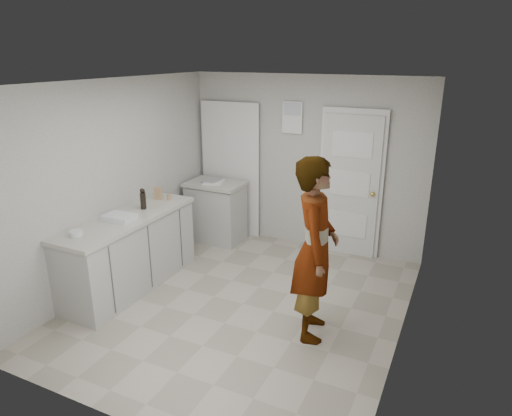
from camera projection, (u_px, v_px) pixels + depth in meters
The scene contains 12 objects.
ground at pixel (243, 304), 5.32m from camera, with size 4.00×4.00×0.00m, color gray.
room_shell at pixel (292, 178), 6.72m from camera, with size 4.00×4.00×4.00m.
main_counter at pixel (130, 254), 5.60m from camera, with size 0.64×1.96×0.93m.
side_counter at pixel (216, 213), 7.01m from camera, with size 0.84×0.61×0.93m.
person at pixel (315, 250), 4.49m from camera, with size 0.69×0.45×1.88m, color silver.
cake_mix_box at pixel (158, 193), 6.05m from camera, with size 0.10×0.05×0.17m, color #A57F52.
spice_jar at pixel (169, 197), 6.03m from camera, with size 0.05×0.05×0.08m, color #A1835C.
oil_cruet_a at pixel (143, 199), 5.65m from camera, with size 0.07×0.07×0.27m.
oil_cruet_b at pixel (144, 199), 5.70m from camera, with size 0.05×0.05×0.24m.
baking_dish at pixel (119, 218), 5.32m from camera, with size 0.37×0.27×0.06m.
egg_bowl at pixel (76, 233), 4.86m from camera, with size 0.14×0.14×0.05m.
papers at pixel (214, 182), 6.86m from camera, with size 0.28×0.35×0.01m, color white.
Camera 1 is at (2.14, -4.15, 2.78)m, focal length 32.00 mm.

